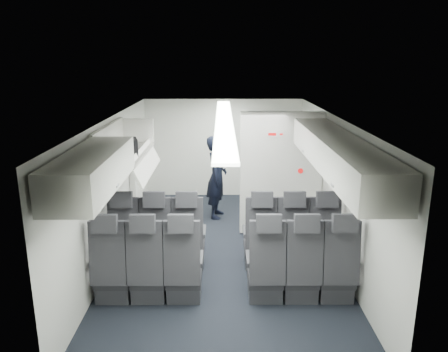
{
  "coord_description": "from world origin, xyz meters",
  "views": [
    {
      "loc": [
        -0.03,
        -6.43,
        3.01
      ],
      "look_at": [
        0.0,
        0.4,
        1.15
      ],
      "focal_mm": 35.0,
      "sensor_mm": 36.0,
      "label": 1
    }
  ],
  "objects_px": {
    "seat_row_front": "(224,242)",
    "carry_on_bag": "(121,148)",
    "galley_unit": "(268,157)",
    "boarding_door": "(137,170)",
    "seat_row_mid": "(225,271)",
    "flight_attendant": "(217,177)"
  },
  "relations": [
    {
      "from": "galley_unit",
      "to": "carry_on_bag",
      "type": "xyz_separation_m",
      "value": [
        -2.39,
        -3.17,
        0.83
      ]
    },
    {
      "from": "seat_row_mid",
      "to": "flight_attendant",
      "type": "relative_size",
      "value": 2.09
    },
    {
      "from": "flight_attendant",
      "to": "carry_on_bag",
      "type": "relative_size",
      "value": 3.62
    },
    {
      "from": "flight_attendant",
      "to": "galley_unit",
      "type": "bearing_deg",
      "value": -35.98
    },
    {
      "from": "seat_row_front",
      "to": "boarding_door",
      "type": "bearing_deg",
      "value": 128.16
    },
    {
      "from": "seat_row_mid",
      "to": "seat_row_front",
      "type": "bearing_deg",
      "value": 90.0
    },
    {
      "from": "seat_row_front",
      "to": "carry_on_bag",
      "type": "xyz_separation_m",
      "value": [
        -1.44,
        0.08,
        1.38
      ]
    },
    {
      "from": "flight_attendant",
      "to": "carry_on_bag",
      "type": "height_order",
      "value": "carry_on_bag"
    },
    {
      "from": "boarding_door",
      "to": "flight_attendant",
      "type": "xyz_separation_m",
      "value": [
        1.51,
        0.07,
        -0.16
      ]
    },
    {
      "from": "seat_row_front",
      "to": "galley_unit",
      "type": "relative_size",
      "value": 1.75
    },
    {
      "from": "seat_row_front",
      "to": "galley_unit",
      "type": "xyz_separation_m",
      "value": [
        0.95,
        3.25,
        0.55
      ]
    },
    {
      "from": "boarding_door",
      "to": "flight_attendant",
      "type": "relative_size",
      "value": 1.17
    },
    {
      "from": "galley_unit",
      "to": "flight_attendant",
      "type": "relative_size",
      "value": 1.19
    },
    {
      "from": "seat_row_mid",
      "to": "carry_on_bag",
      "type": "height_order",
      "value": "carry_on_bag"
    },
    {
      "from": "seat_row_front",
      "to": "flight_attendant",
      "type": "distance_m",
      "value": 2.19
    },
    {
      "from": "seat_row_mid",
      "to": "galley_unit",
      "type": "height_order",
      "value": "galley_unit"
    },
    {
      "from": "boarding_door",
      "to": "carry_on_bag",
      "type": "height_order",
      "value": "carry_on_bag"
    },
    {
      "from": "boarding_door",
      "to": "carry_on_bag",
      "type": "xyz_separation_m",
      "value": [
        0.2,
        -2.0,
        0.83
      ]
    },
    {
      "from": "boarding_door",
      "to": "galley_unit",
      "type": "bearing_deg",
      "value": 24.28
    },
    {
      "from": "seat_row_mid",
      "to": "carry_on_bag",
      "type": "xyz_separation_m",
      "value": [
        -1.44,
        0.98,
        1.38
      ]
    },
    {
      "from": "galley_unit",
      "to": "carry_on_bag",
      "type": "bearing_deg",
      "value": -127.01
    },
    {
      "from": "seat_row_mid",
      "to": "carry_on_bag",
      "type": "relative_size",
      "value": 7.58
    }
  ]
}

